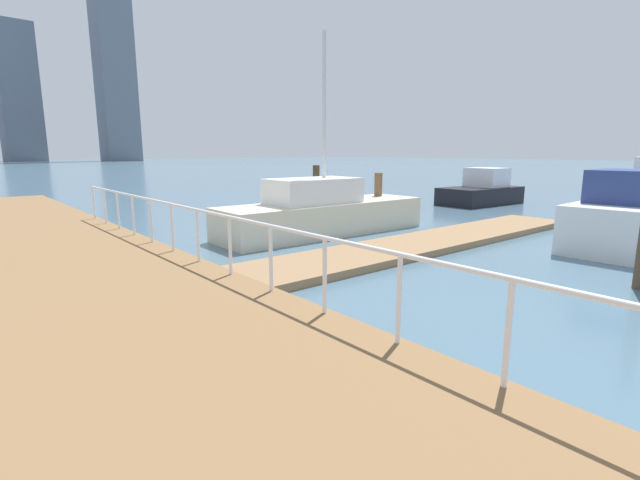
# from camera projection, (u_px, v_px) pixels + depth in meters

# --- Properties ---
(ground_plane) EXTENTS (300.00, 300.00, 0.00)m
(ground_plane) POSITION_uv_depth(u_px,v_px,m) (179.00, 219.00, 17.62)
(ground_plane) COLOR slate
(floating_dock) EXTENTS (13.38, 2.00, 0.18)m
(floating_dock) POSITION_uv_depth(u_px,v_px,m) (426.00, 243.00, 12.63)
(floating_dock) COLOR #93704C
(floating_dock) RESTS_ON ground_plane
(boardwalk_railing) EXTENTS (0.06, 23.51, 1.08)m
(boardwalk_railing) POSITION_uv_depth(u_px,v_px,m) (325.00, 256.00, 6.10)
(boardwalk_railing) COLOR white
(boardwalk_railing) RESTS_ON boardwalk
(dock_piling_0) EXTENTS (0.26, 0.26, 2.07)m
(dock_piling_0) POSITION_uv_depth(u_px,v_px,m) (316.00, 192.00, 17.54)
(dock_piling_0) COLOR #473826
(dock_piling_0) RESTS_ON ground_plane
(dock_piling_3) EXTENTS (0.28, 0.28, 1.84)m
(dock_piling_3) POSITION_uv_depth(u_px,v_px,m) (378.00, 199.00, 16.39)
(dock_piling_3) COLOR brown
(dock_piling_3) RESTS_ON ground_plane
(moored_boat_1) EXTENTS (7.17, 2.08, 6.10)m
(moored_boat_1) POSITION_uv_depth(u_px,v_px,m) (322.00, 212.00, 14.42)
(moored_boat_1) COLOR beige
(moored_boat_1) RESTS_ON ground_plane
(moored_boat_2) EXTENTS (4.67, 2.34, 2.12)m
(moored_boat_2) POSITION_uv_depth(u_px,v_px,m) (630.00, 219.00, 12.11)
(moored_boat_2) COLOR white
(moored_boat_2) RESTS_ON ground_plane
(moored_boat_3) EXTENTS (4.50, 2.41, 1.79)m
(moored_boat_3) POSITION_uv_depth(u_px,v_px,m) (482.00, 191.00, 22.69)
(moored_boat_3) COLOR black
(moored_boat_3) RESTS_ON ground_plane
(skyline_tower_2) EXTENTS (9.58, 9.09, 35.19)m
(skyline_tower_2) POSITION_uv_depth(u_px,v_px,m) (18.00, 93.00, 118.93)
(skyline_tower_2) COLOR slate
(skyline_tower_2) RESTS_ON ground_plane
(skyline_tower_3) EXTENTS (9.13, 8.71, 80.37)m
(skyline_tower_3) POSITION_uv_depth(u_px,v_px,m) (109.00, 8.00, 120.76)
(skyline_tower_3) COLOR slate
(skyline_tower_3) RESTS_ON ground_plane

